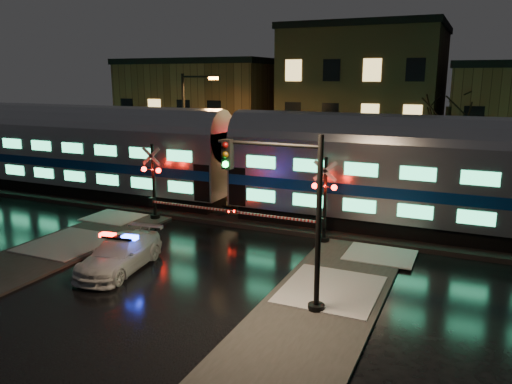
{
  "coord_description": "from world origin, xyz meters",
  "views": [
    {
      "loc": [
        11.06,
        -20.07,
        7.93
      ],
      "look_at": [
        0.94,
        2.5,
        2.2
      ],
      "focal_mm": 35.0,
      "sensor_mm": 36.0,
      "label": 1
    }
  ],
  "objects_px": {
    "police_car": "(120,254)",
    "traffic_light": "(291,218)",
    "crossing_signal_right": "(317,208)",
    "crossing_signal_left": "(158,190)",
    "streetlight": "(188,126)"
  },
  "relations": [
    {
      "from": "police_car",
      "to": "crossing_signal_right",
      "type": "xyz_separation_m",
      "value": [
        6.46,
        6.72,
        1.05
      ]
    },
    {
      "from": "crossing_signal_left",
      "to": "streetlight",
      "type": "distance_m",
      "value": 7.59
    },
    {
      "from": "crossing_signal_right",
      "to": "streetlight",
      "type": "relative_size",
      "value": 0.74
    },
    {
      "from": "crossing_signal_right",
      "to": "traffic_light",
      "type": "bearing_deg",
      "value": -79.95
    },
    {
      "from": "streetlight",
      "to": "police_car",
      "type": "bearing_deg",
      "value": -70.13
    },
    {
      "from": "police_car",
      "to": "streetlight",
      "type": "distance_m",
      "value": 14.81
    },
    {
      "from": "police_car",
      "to": "crossing_signal_right",
      "type": "distance_m",
      "value": 9.38
    },
    {
      "from": "police_car",
      "to": "traffic_light",
      "type": "xyz_separation_m",
      "value": [
        7.72,
        -0.42,
        2.56
      ]
    },
    {
      "from": "police_car",
      "to": "crossing_signal_left",
      "type": "bearing_deg",
      "value": 104.58
    },
    {
      "from": "crossing_signal_left",
      "to": "traffic_light",
      "type": "relative_size",
      "value": 1.0
    },
    {
      "from": "crossing_signal_left",
      "to": "police_car",
      "type": "bearing_deg",
      "value": -67.96
    },
    {
      "from": "crossing_signal_right",
      "to": "crossing_signal_left",
      "type": "relative_size",
      "value": 0.98
    },
    {
      "from": "police_car",
      "to": "traffic_light",
      "type": "distance_m",
      "value": 8.15
    },
    {
      "from": "crossing_signal_left",
      "to": "traffic_light",
      "type": "xyz_separation_m",
      "value": [
        10.44,
        -7.15,
        1.47
      ]
    },
    {
      "from": "police_car",
      "to": "traffic_light",
      "type": "bearing_deg",
      "value": -10.58
    }
  ]
}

